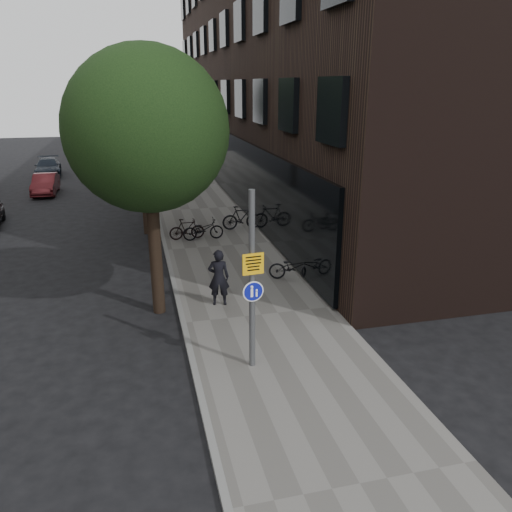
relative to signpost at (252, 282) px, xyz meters
name	(u,v)px	position (x,y,z in m)	size (l,w,h in m)	color
ground	(287,382)	(0.64, -0.73, -2.26)	(120.00, 120.00, 0.00)	black
sidewalk	(221,247)	(0.89, 9.27, -2.20)	(4.50, 60.00, 0.12)	slate
curb_edge	(166,251)	(-1.36, 9.27, -2.19)	(0.15, 60.00, 0.13)	slate
building_right_dark_brick	(316,40)	(9.14, 21.27, 6.74)	(12.00, 40.00, 18.00)	black
street_tree_near	(150,137)	(-1.89, 3.91, 2.85)	(4.40, 4.40, 7.50)	black
street_tree_mid	(141,117)	(-1.89, 12.41, 2.85)	(5.00, 5.00, 7.80)	black
street_tree_far	(137,108)	(-1.89, 21.41, 2.85)	(5.00, 5.00, 7.80)	black
signpost	(252,282)	(0.00, 0.00, 0.00)	(0.49, 0.14, 4.24)	#595B5E
pedestrian	(219,277)	(-0.17, 3.60, -1.27)	(0.63, 0.42, 1.74)	black
parked_bike_facade_near	(293,267)	(2.64, 5.03, -1.70)	(0.58, 1.66, 0.87)	black
parked_bike_facade_far	(242,218)	(2.26, 11.51, -1.59)	(0.51, 1.81, 1.09)	black
parked_bike_curb_near	(203,229)	(0.31, 10.31, -1.68)	(0.61, 1.74, 0.91)	black
parked_bike_curb_far	(187,229)	(-0.37, 10.53, -1.69)	(0.43, 1.51, 0.91)	black
parked_car_mid	(45,184)	(-7.72, 22.47, -1.64)	(1.30, 3.74, 1.23)	maroon
parked_car_far	(48,167)	(-8.49, 29.34, -1.63)	(1.75, 4.32, 1.25)	black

